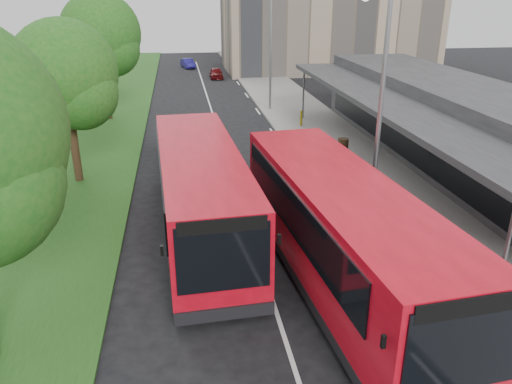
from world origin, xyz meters
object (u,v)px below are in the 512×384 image
Objects in this scene: lamp_post_far at (269,44)px; litter_bin at (343,148)px; tree_mid at (65,79)px; lamp_post_near at (378,103)px; bus_main at (341,233)px; tree_far at (101,39)px; car_far at (188,63)px; bus_second at (201,192)px; car_near at (216,73)px; bollard at (301,118)px.

lamp_post_far is 8.19× the size of litter_bin.
tree_mid is at bearing -130.68° from lamp_post_far.
bus_main is at bearing -124.00° from lamp_post_near.
bus_main is at bearing -67.63° from tree_far.
litter_bin is (12.87, -10.81, -4.63)m from tree_far.
bus_second is at bearing -103.16° from car_far.
bus_second is at bearing -94.65° from car_near.
tree_far is at bearing -116.26° from car_far.
tree_mid is at bearing -90.00° from tree_far.
bus_main is 38.19m from car_near.
bus_main reaches higher than car_near.
lamp_post_far is 12.57m from litter_bin.
car_far is (-2.59, 7.72, -0.01)m from car_near.
lamp_post_far is (11.13, 0.95, -0.55)m from tree_far.
car_far is at bearing 89.03° from bus_main.
litter_bin reaches higher than bollard.
lamp_post_near reaches higher than bus_second.
bus_main is 3.79× the size of car_near.
lamp_post_far is at bearing 4.87° from tree_far.
car_near is at bearing -83.78° from car_far.
lamp_post_near and lamp_post_far have the same top height.
bus_main is at bearing -47.96° from tree_mid.
lamp_post_near is 0.69× the size of bus_main.
bus_main is (-2.04, -23.03, -3.06)m from lamp_post_far.
tree_mid is 2.34× the size of car_near.
litter_bin is at bearing -40.03° from tree_far.
tree_mid is 0.64× the size of bus_second.
lamp_post_near is (11.13, -19.05, -0.55)m from tree_far.
car_near is 0.98× the size of car_far.
car_near is at bearing 81.63° from bus_second.
tree_far reaches higher than bus_main.
litter_bin is (12.87, 1.19, -3.98)m from tree_mid.
bollard is (12.30, -4.13, -4.64)m from tree_far.
car_far is at bearing 86.14° from bus_second.
bus_main is (9.09, -22.08, -3.61)m from tree_far.
car_far is at bearing 76.05° from tree_far.
tree_far is 22.07m from lamp_post_near.
litter_bin is at bearing -81.58° from lamp_post_far.
tree_mid is 17.07m from lamp_post_far.
litter_bin is 6.71m from bollard.
tree_far is 2.66× the size of car_near.
car_near is at bearing 100.62° from bollard.
lamp_post_far reaches higher than bus_second.
lamp_post_far reaches higher than car_near.
tree_far reaches higher than lamp_post_near.
lamp_post_near reaches higher than bus_main.
tree_mid reaches higher than bollard.
bollard is 0.30× the size of car_far.
lamp_post_near is 43.39m from car_far.
lamp_post_near is (11.13, -7.05, 0.09)m from tree_mid.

